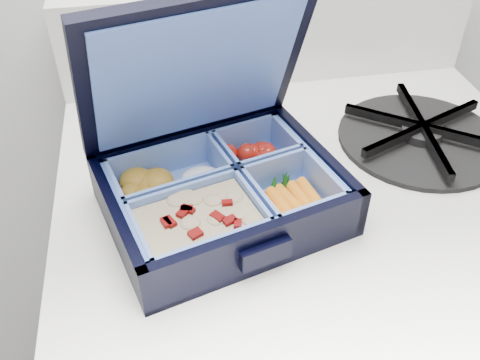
{
  "coord_description": "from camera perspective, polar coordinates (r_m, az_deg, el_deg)",
  "views": [
    {
      "loc": [
        0.43,
        1.3,
        1.18
      ],
      "look_at": [
        0.5,
        1.7,
        0.84
      ],
      "focal_mm": 40.0,
      "sensor_mm": 36.0,
      "label": 1
    }
  ],
  "objects": [
    {
      "name": "fork",
      "position": [
        0.64,
        1.33,
        5.33
      ],
      "size": [
        0.11,
        0.18,
        0.01
      ],
      "primitive_type": null,
      "rotation": [
        0.0,
        0.0,
        -0.45
      ],
      "color": "#B1B0BB",
      "rests_on": "stove"
    },
    {
      "name": "bento_box",
      "position": [
        0.52,
        -1.87,
        -1.51
      ],
      "size": [
        0.25,
        0.22,
        0.05
      ],
      "primitive_type": null,
      "rotation": [
        0.0,
        0.0,
        0.27
      ],
      "color": "black",
      "rests_on": "stove"
    },
    {
      "name": "burner_grate_rear",
      "position": [
        0.65,
        -5.0,
        6.51
      ],
      "size": [
        0.24,
        0.24,
        0.02
      ],
      "primitive_type": "cylinder",
      "rotation": [
        0.0,
        0.0,
        -0.4
      ],
      "color": "black",
      "rests_on": "stove"
    },
    {
      "name": "burner_grate",
      "position": [
        0.66,
        18.81,
        4.95
      ],
      "size": [
        0.25,
        0.25,
        0.03
      ],
      "primitive_type": "cylinder",
      "rotation": [
        0.0,
        0.0,
        0.4
      ],
      "color": "black",
      "rests_on": "stove"
    }
  ]
}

